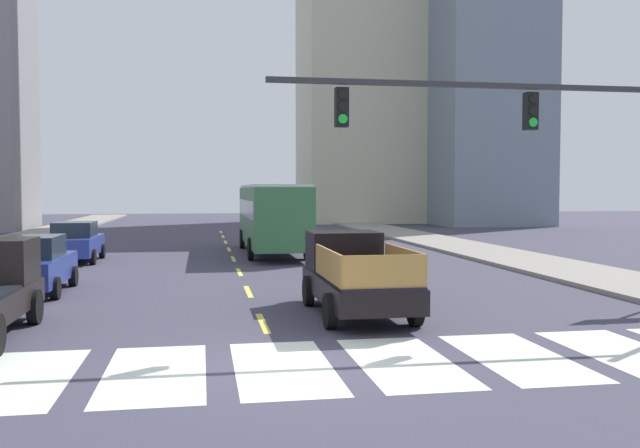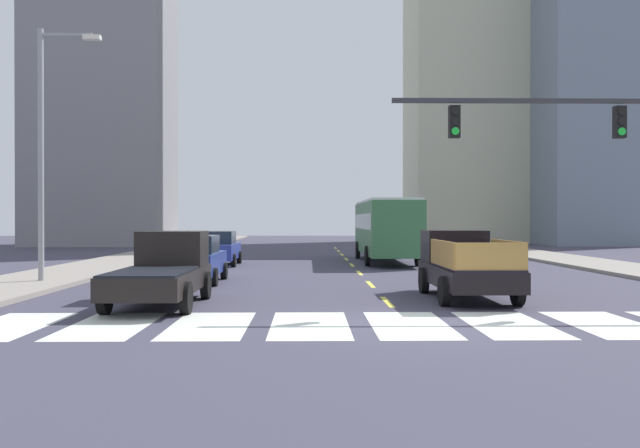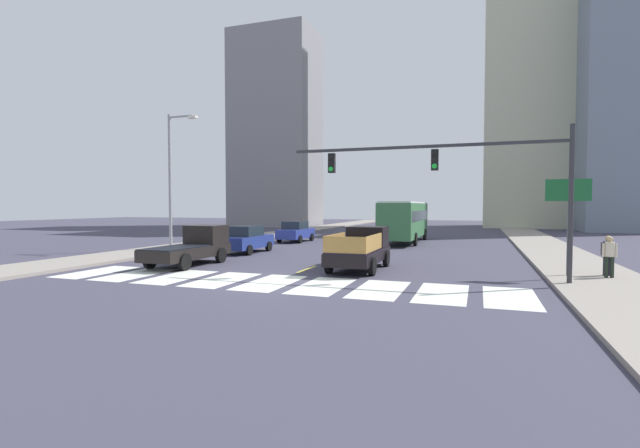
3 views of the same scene
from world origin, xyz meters
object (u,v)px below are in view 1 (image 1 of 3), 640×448
(pickup_stakebed, at_px, (353,275))
(sedan_mid, at_px, (75,242))
(traffic_signal_gantry, at_px, (582,138))
(city_bus, at_px, (272,213))
(sedan_near_right, at_px, (33,265))

(pickup_stakebed, xyz_separation_m, sedan_mid, (-9.10, 13.85, -0.08))
(sedan_mid, relative_size, traffic_signal_gantry, 0.40)
(city_bus, bearing_deg, sedan_mid, -166.16)
(city_bus, xyz_separation_m, traffic_signal_gantry, (5.26, -18.38, 2.32))
(city_bus, xyz_separation_m, sedan_near_right, (-8.31, -11.47, -1.09))
(sedan_near_right, bearing_deg, traffic_signal_gantry, -25.42)
(city_bus, relative_size, sedan_mid, 2.45)
(sedan_near_right, bearing_deg, pickup_stakebed, -26.54)
(city_bus, relative_size, sedan_near_right, 2.45)
(sedan_mid, bearing_deg, city_bus, 15.75)
(sedan_near_right, relative_size, traffic_signal_gantry, 0.40)
(city_bus, height_order, sedan_mid, city_bus)
(sedan_mid, bearing_deg, pickup_stakebed, -55.66)
(pickup_stakebed, xyz_separation_m, city_bus, (-0.42, 16.13, 1.02))
(city_bus, distance_m, sedan_near_right, 14.20)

